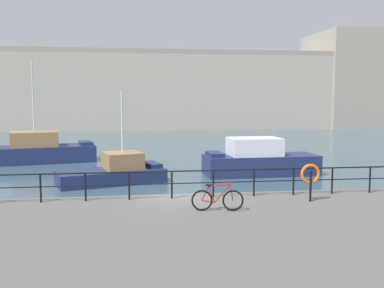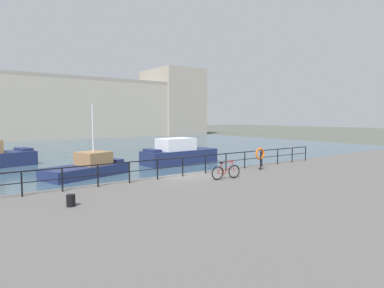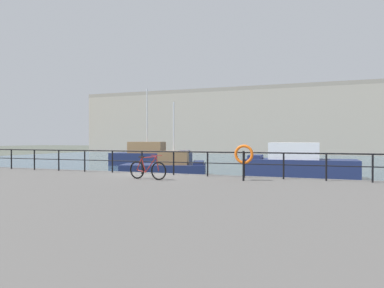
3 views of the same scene
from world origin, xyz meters
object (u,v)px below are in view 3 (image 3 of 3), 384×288
moored_white_yacht (298,164)px  harbor_building (319,120)px  moored_cabin_cruiser (167,167)px  parked_bicycle (148,170)px  life_ring_stand (244,155)px  moored_red_daysailer (151,156)px

moored_white_yacht → harbor_building: bearing=-93.0°
harbor_building → moored_cabin_cruiser: bearing=-100.7°
harbor_building → parked_bicycle: harbor_building is taller
harbor_building → parked_bicycle: bearing=-94.9°
harbor_building → parked_bicycle: (-4.78, -56.23, -4.69)m
moored_white_yacht → life_ring_stand: 10.87m
harbor_building → moored_red_daysailer: bearing=-111.3°
moored_cabin_cruiser → life_ring_stand: (7.59, -9.25, 1.27)m
harbor_building → life_ring_stand: 55.43m
moored_white_yacht → life_ring_stand: moored_white_yacht is taller
harbor_building → moored_red_daysailer: harbor_building is taller
moored_cabin_cruiser → moored_red_daysailer: (-5.81, 8.72, 0.30)m
moored_cabin_cruiser → life_ring_stand: bearing=-68.2°
harbor_building → parked_bicycle: size_ratio=44.41×
harbor_building → moored_white_yacht: size_ratio=11.02×
parked_bicycle → life_ring_stand: size_ratio=1.26×
moored_white_yacht → moored_red_daysailer: moored_red_daysailer is taller
harbor_building → moored_red_daysailer: size_ratio=9.59×
moored_white_yacht → moored_red_daysailer: bearing=-29.3°
moored_white_yacht → life_ring_stand: size_ratio=5.08×
harbor_building → moored_white_yacht: bearing=-89.9°
moored_red_daysailer → life_ring_stand: 22.44m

